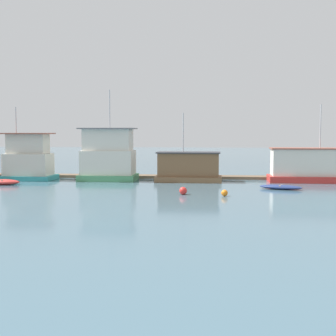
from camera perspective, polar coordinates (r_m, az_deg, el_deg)
ground_plane at (r=47.91m, az=0.12°, el=-1.58°), size 200.00×200.00×0.00m
dock_walkway at (r=50.70m, az=0.43°, el=-1.07°), size 59.60×1.87×0.30m
houseboat_teal at (r=50.98m, az=-16.66°, el=1.01°), size 5.42×3.53×7.60m
houseboat_green at (r=48.65m, az=-7.31°, el=1.42°), size 5.84×3.66×9.31m
houseboat_brown at (r=47.30m, az=2.52°, el=0.09°), size 6.65×3.23×6.91m
houseboat_red at (r=48.78m, az=16.51°, el=0.27°), size 7.47×3.28×7.72m
dinghy_red at (r=47.01m, az=-19.38°, el=-1.62°), size 3.07×1.36×0.53m
dinghy_navy at (r=42.11m, az=13.58°, el=-2.27°), size 3.90×2.36×0.40m
buoy_orange at (r=36.86m, az=6.90°, el=-3.03°), size 0.51×0.51×0.51m
buoy_red at (r=37.53m, az=1.86°, el=-2.79°), size 0.62×0.62×0.62m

